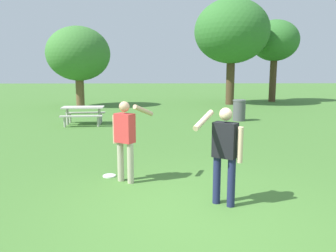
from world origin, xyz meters
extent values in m
plane|color=#447530|center=(0.00, 0.00, 0.00)|extent=(120.00, 120.00, 0.00)
cylinder|color=#B7AD93|center=(-1.36, 1.59, 0.41)|extent=(0.13, 0.13, 0.82)
cylinder|color=#B7AD93|center=(-1.15, 1.44, 0.41)|extent=(0.13, 0.13, 0.82)
cube|color=#D83838|center=(-1.26, 1.51, 1.11)|extent=(0.44, 0.40, 0.58)
sphere|color=tan|center=(-1.26, 1.51, 1.53)|extent=(0.21, 0.21, 0.21)
cylinder|color=tan|center=(-1.47, 1.66, 1.06)|extent=(0.09, 0.09, 0.58)
cylinder|color=tan|center=(-0.89, 1.59, 1.45)|extent=(0.40, 0.53, 0.28)
cylinder|color=#1E234C|center=(0.61, 0.23, 0.41)|extent=(0.13, 0.13, 0.82)
cylinder|color=#1E234C|center=(0.40, 0.37, 0.41)|extent=(0.13, 0.13, 0.82)
cube|color=black|center=(0.50, 0.30, 1.11)|extent=(0.44, 0.40, 0.58)
sphere|color=beige|center=(0.50, 0.30, 1.53)|extent=(0.21, 0.21, 0.21)
cylinder|color=beige|center=(0.72, 0.15, 1.06)|extent=(0.09, 0.09, 0.58)
cylinder|color=beige|center=(0.13, 0.22, 1.45)|extent=(0.40, 0.53, 0.28)
cylinder|color=white|center=(-1.65, 1.87, 0.01)|extent=(0.28, 0.28, 0.03)
cube|color=beige|center=(-3.79, 8.93, 0.74)|extent=(1.75, 0.88, 0.06)
cube|color=#B6B2A8|center=(-3.74, 8.36, 0.44)|extent=(1.71, 0.38, 0.05)
cube|color=#B6B2A8|center=(-3.83, 9.51, 0.44)|extent=(1.71, 0.38, 0.05)
cylinder|color=#B6B2A8|center=(-4.45, 8.89, 0.35)|extent=(0.11, 0.11, 0.71)
cylinder|color=#B6B2A8|center=(-4.40, 8.31, 0.21)|extent=(0.09, 0.09, 0.41)
cylinder|color=#B6B2A8|center=(-4.49, 9.47, 0.21)|extent=(0.09, 0.09, 0.41)
cylinder|color=#B6B2A8|center=(-3.12, 8.98, 0.35)|extent=(0.11, 0.11, 0.71)
cylinder|color=#B6B2A8|center=(-3.08, 8.40, 0.21)|extent=(0.09, 0.09, 0.41)
cylinder|color=#B6B2A8|center=(-3.17, 9.56, 0.21)|extent=(0.09, 0.09, 0.41)
cylinder|color=#515156|center=(3.06, 9.92, 0.45)|extent=(0.56, 0.56, 0.90)
cylinder|color=slate|center=(3.06, 9.92, 0.93)|extent=(0.59, 0.59, 0.06)
cylinder|color=brown|center=(-5.68, 16.41, 1.13)|extent=(0.52, 0.52, 2.25)
ellipsoid|color=#3D7A33|center=(-5.68, 16.41, 3.35)|extent=(3.98, 3.98, 3.38)
cylinder|color=#4C3823|center=(4.24, 17.56, 1.75)|extent=(0.56, 0.56, 3.51)
ellipsoid|color=#33702D|center=(4.24, 17.56, 4.87)|extent=(4.97, 4.97, 4.22)
cylinder|color=#4C3823|center=(7.88, 19.69, 1.76)|extent=(0.50, 0.50, 3.52)
ellipsoid|color=#33702D|center=(7.88, 19.69, 4.48)|extent=(3.48, 3.48, 2.96)
camera|label=1|loc=(-0.56, -4.94, 2.21)|focal=35.28mm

